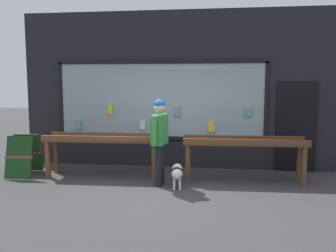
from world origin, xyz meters
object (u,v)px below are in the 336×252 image
at_px(display_table_left, 103,143).
at_px(small_dog, 177,173).
at_px(person_browsing, 160,135).
at_px(sandwich_board_sign, 24,155).
at_px(display_table_right, 244,146).

xyz_separation_m(display_table_left, small_dog, (1.74, -0.68, -0.45)).
bearing_deg(person_browsing, sandwich_board_sign, 93.06).
bearing_deg(sandwich_board_sign, small_dog, -14.78).
bearing_deg(small_dog, display_table_left, 62.33).
xyz_separation_m(display_table_left, person_browsing, (1.37, -0.55, 0.29)).
bearing_deg(small_dog, sandwich_board_sign, 75.67).
bearing_deg(sandwich_board_sign, display_table_right, -4.65).
relative_size(display_table_right, small_dog, 4.35).
relative_size(display_table_left, sandwich_board_sign, 2.86).
bearing_deg(display_table_left, display_table_right, -0.06).
height_order(display_table_right, small_dog, display_table_right).
height_order(person_browsing, sandwich_board_sign, person_browsing).
bearing_deg(display_table_right, sandwich_board_sign, -177.87).
xyz_separation_m(display_table_right, person_browsing, (-1.71, -0.55, 0.29)).
height_order(display_table_right, sandwich_board_sign, display_table_right).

